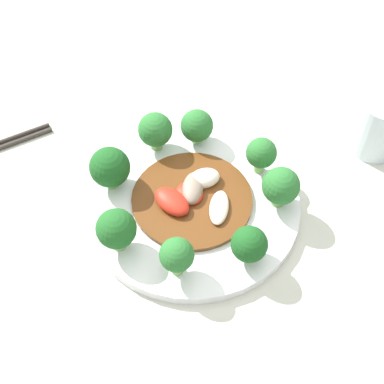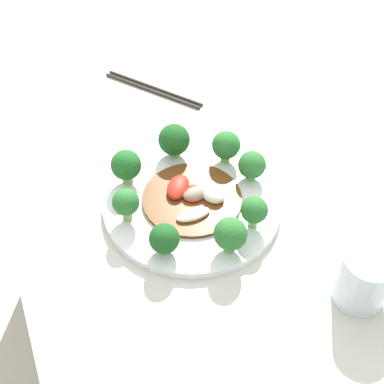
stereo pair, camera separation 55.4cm
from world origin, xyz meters
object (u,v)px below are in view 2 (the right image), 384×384
object	(u,v)px
broccoli_northeast	(126,166)
broccoli_south	(252,165)
broccoli_north	(126,203)
broccoli_southeast	(226,146)
broccoli_east	(174,140)
broccoli_west	(230,234)
broccoli_southwest	(254,210)
chopsticks	(153,89)
stirfry_center	(193,197)
broccoli_northwest	(164,239)
plate	(192,203)
drinking_glass	(364,279)

from	to	relation	value
broccoli_northeast	broccoli_south	distance (m)	0.22
broccoli_north	broccoli_south	world-z (taller)	broccoli_north
broccoli_southeast	broccoli_east	distance (m)	0.09
broccoli_west	broccoli_east	world-z (taller)	broccoli_east
broccoli_southwest	chopsticks	xyz separation A→B (m)	(0.43, 0.02, -0.05)
broccoli_west	stirfry_center	distance (m)	0.12
broccoli_east	broccoli_north	bearing A→B (deg)	132.29
broccoli_southeast	chopsticks	distance (m)	0.28
broccoli_southeast	broccoli_northwest	size ratio (longest dim) A/B	1.14
broccoli_southwest	broccoli_east	size ratio (longest dim) A/B	0.91
broccoli_southwest	broccoli_northwest	distance (m)	0.15
plate	chopsticks	world-z (taller)	plate
stirfry_center	drinking_glass	world-z (taller)	drinking_glass
plate	broccoli_east	world-z (taller)	broccoli_east
plate	chopsticks	distance (m)	0.35
plate	broccoli_east	distance (m)	0.13
broccoli_north	broccoli_northwest	bearing A→B (deg)	-158.98
broccoli_northwest	broccoli_southwest	bearing A→B (deg)	-91.64
plate	broccoli_northeast	world-z (taller)	broccoli_northeast
plate	broccoli_southeast	size ratio (longest dim) A/B	4.85
broccoli_southwest	broccoli_northeast	size ratio (longest dim) A/B	0.90
plate	broccoli_southwest	distance (m)	0.12
plate	broccoli_west	size ratio (longest dim) A/B	4.77
plate	drinking_glass	xyz separation A→B (m)	(-0.26, -0.16, 0.04)
broccoli_northeast	stirfry_center	xyz separation A→B (m)	(-0.08, -0.09, -0.03)
drinking_glass	chopsticks	distance (m)	0.62
broccoli_southeast	broccoli_south	distance (m)	0.06
broccoli_southwest	broccoli_east	distance (m)	0.22
broccoli_southwest	broccoli_south	bearing A→B (deg)	-24.84
plate	broccoli_south	xyz separation A→B (m)	(0.01, -0.12, 0.04)
broccoli_northeast	broccoli_southeast	bearing A→B (deg)	-94.89
chopsticks	drinking_glass	bearing A→B (deg)	-169.81
broccoli_west	broccoli_southeast	xyz separation A→B (m)	(0.19, -0.08, -0.00)
stirfry_center	chopsticks	xyz separation A→B (m)	(0.34, -0.05, -0.02)
broccoli_southwest	chopsticks	size ratio (longest dim) A/B	0.30
plate	broccoli_northeast	distance (m)	0.13
plate	broccoli_southwest	xyz separation A→B (m)	(-0.09, -0.07, 0.04)
plate	stirfry_center	distance (m)	0.02
stirfry_center	chopsticks	world-z (taller)	stirfry_center
broccoli_west	broccoli_southeast	distance (m)	0.20
stirfry_center	broccoli_northeast	bearing A→B (deg)	46.66
plate	broccoli_northwest	size ratio (longest dim) A/B	5.53
broccoli_west	broccoli_east	distance (m)	0.24
plate	broccoli_southeast	bearing A→B (deg)	-53.80
broccoli_northwest	chopsticks	xyz separation A→B (m)	(0.43, -0.13, -0.04)
broccoli_southwest	stirfry_center	xyz separation A→B (m)	(0.09, 0.07, -0.03)
broccoli_southwest	stirfry_center	size ratio (longest dim) A/B	0.35
broccoli_northeast	broccoli_north	bearing A→B (deg)	162.26
broccoli_southeast	broccoli_northeast	bearing A→B (deg)	85.11
broccoli_southwest	broccoli_northwest	xyz separation A→B (m)	(0.00, 0.15, -0.01)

